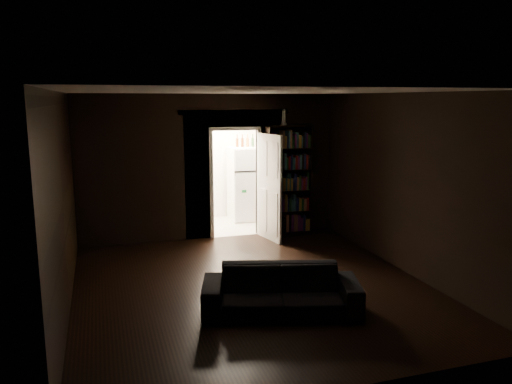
# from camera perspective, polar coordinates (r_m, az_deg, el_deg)

# --- Properties ---
(ground) EXTENTS (5.50, 5.50, 0.00)m
(ground) POSITION_cam_1_polar(r_m,az_deg,el_deg) (7.41, -0.41, -10.79)
(ground) COLOR black
(ground) RESTS_ON ground
(room_walls) EXTENTS (5.02, 5.61, 2.84)m
(room_walls) POSITION_cam_1_polar(r_m,az_deg,el_deg) (7.99, -2.76, 3.26)
(room_walls) COLOR black
(room_walls) RESTS_ON ground
(kitchen_alcove) EXTENTS (2.20, 1.80, 2.60)m
(kitchen_alcove) POSITION_cam_1_polar(r_m,az_deg,el_deg) (10.87, -3.92, 2.69)
(kitchen_alcove) COLOR #B9B1A1
(kitchen_alcove) RESTS_ON ground
(sofa) EXTENTS (2.16, 1.38, 0.77)m
(sofa) POSITION_cam_1_polar(r_m,az_deg,el_deg) (6.47, 2.88, -10.40)
(sofa) COLOR black
(sofa) RESTS_ON ground
(bookshelf) EXTENTS (0.94, 0.44, 2.20)m
(bookshelf) POSITION_cam_1_polar(r_m,az_deg,el_deg) (9.94, 3.73, 1.31)
(bookshelf) COLOR black
(bookshelf) RESTS_ON ground
(refrigerator) EXTENTS (0.86, 0.82, 1.65)m
(refrigerator) POSITION_cam_1_polar(r_m,az_deg,el_deg) (11.23, -1.11, 0.98)
(refrigerator) COLOR white
(refrigerator) RESTS_ON ground
(door) EXTENTS (0.22, 0.84, 2.05)m
(door) POSITION_cam_1_polar(r_m,az_deg,el_deg) (9.57, 1.53, 0.51)
(door) COLOR white
(door) RESTS_ON ground
(figurine) EXTENTS (0.12, 0.12, 0.31)m
(figurine) POSITION_cam_1_polar(r_m,az_deg,el_deg) (9.76, 3.21, 8.56)
(figurine) COLOR silver
(figurine) RESTS_ON bookshelf
(bottles) EXTENTS (0.68, 0.32, 0.28)m
(bottles) POSITION_cam_1_polar(r_m,az_deg,el_deg) (11.14, -0.97, 5.91)
(bottles) COLOR black
(bottles) RESTS_ON refrigerator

